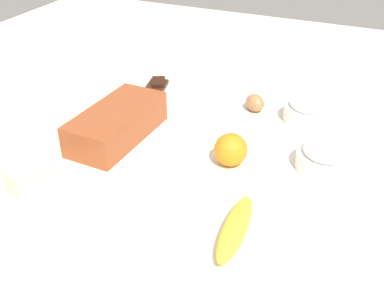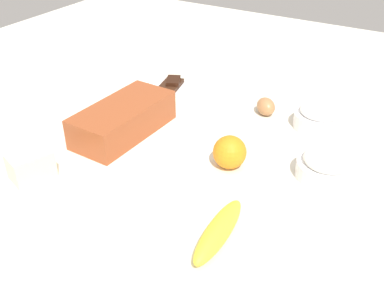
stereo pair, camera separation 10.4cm
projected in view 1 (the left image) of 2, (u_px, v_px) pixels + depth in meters
ground_plane at (192, 162)px, 1.07m from camera, size 2.40×2.40×0.02m
loaf_pan at (117, 123)px, 1.13m from camera, size 0.29×0.14×0.08m
flour_bowl at (326, 156)px, 1.02m from camera, size 0.13×0.13×0.07m
sugar_bowl at (309, 110)px, 1.21m from camera, size 0.13×0.13×0.07m
banana at (235, 228)px, 0.83m from camera, size 0.19×0.05×0.04m
orange_fruit at (231, 150)px, 1.03m from camera, size 0.08×0.08×0.08m
butter_block at (30, 177)px, 0.95m from camera, size 0.11×0.09×0.06m
egg_near_butter at (255, 103)px, 1.26m from camera, size 0.08×0.08×0.05m
chocolate_plate at (157, 88)px, 1.37m from camera, size 0.13×0.13×0.03m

